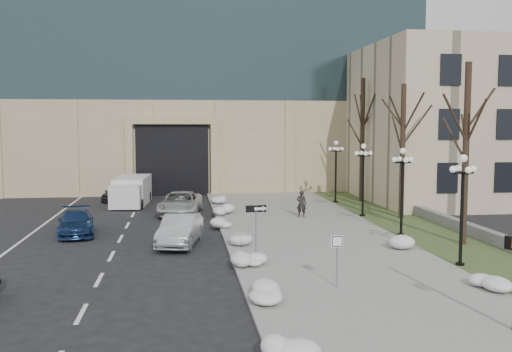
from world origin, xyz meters
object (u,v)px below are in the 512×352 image
at_px(car_d, 181,203).
at_px(lamppost_d, 336,163).
at_px(lamppost_b, 402,180).
at_px(lamppost_c, 363,170).
at_px(car_c, 76,222).
at_px(lamppost_a, 462,195).
at_px(pedestrian, 301,204).
at_px(car_b, 180,230).
at_px(box_truck, 131,191).
at_px(car_e, 116,193).
at_px(one_way_sign, 260,215).
at_px(keep_sign, 337,250).

relative_size(car_d, lamppost_d, 1.16).
distance_m(lamppost_b, lamppost_c, 6.50).
distance_m(car_c, lamppost_a, 19.90).
relative_size(car_c, pedestrian, 2.70).
bearing_deg(lamppost_c, lamppost_b, -90.00).
distance_m(pedestrian, lamppost_d, 7.99).
height_order(car_b, lamppost_d, lamppost_d).
distance_m(car_b, pedestrian, 10.32).
relative_size(car_c, box_truck, 0.69).
height_order(car_d, car_e, car_d).
bearing_deg(box_truck, lamppost_d, -0.98).
bearing_deg(car_e, one_way_sign, -58.82).
bearing_deg(lamppost_a, car_e, 125.61).
xyz_separation_m(car_d, lamppost_b, (11.66, -9.14, 2.31)).
bearing_deg(one_way_sign, pedestrian, 64.96).
relative_size(car_b, lamppost_d, 0.97).
xyz_separation_m(car_e, lamppost_b, (16.70, -16.81, 2.44)).
height_order(car_d, lamppost_b, lamppost_b).
height_order(lamppost_b, lamppost_d, same).
relative_size(car_b, car_e, 1.24).
relative_size(pedestrian, lamppost_c, 0.36).
distance_m(one_way_sign, lamppost_c, 13.87).
bearing_deg(car_b, car_c, 158.99).
bearing_deg(car_d, lamppost_d, 25.39).
height_order(lamppost_a, lamppost_d, same).
height_order(pedestrian, one_way_sign, one_way_sign).
distance_m(car_e, one_way_sign, 23.07).
bearing_deg(car_b, pedestrian, 53.36).
xyz_separation_m(car_d, box_truck, (-3.64, 5.24, 0.22)).
xyz_separation_m(car_b, keep_sign, (5.60, -8.59, 0.73)).
bearing_deg(box_truck, lamppost_a, -49.58).
relative_size(car_c, car_e, 1.23).
distance_m(lamppost_b, lamppost_d, 13.00).
bearing_deg(car_d, one_way_sign, -69.06).
distance_m(box_truck, lamppost_c, 17.34).
bearing_deg(keep_sign, box_truck, 115.94).
distance_m(pedestrian, one_way_sign, 11.87).
distance_m(car_b, lamppost_d, 18.01).
relative_size(car_c, keep_sign, 2.25).
bearing_deg(lamppost_c, car_d, 167.23).
bearing_deg(lamppost_d, car_c, -150.04).
distance_m(one_way_sign, keep_sign, 5.04).
relative_size(car_c, lamppost_c, 0.96).
relative_size(car_b, box_truck, 0.70).
bearing_deg(car_c, pedestrian, 5.22).
height_order(keep_sign, lamppost_c, lamppost_c).
relative_size(keep_sign, lamppost_d, 0.43).
distance_m(car_c, one_way_sign, 11.92).
bearing_deg(one_way_sign, car_e, 107.37).
relative_size(keep_sign, lamppost_a, 0.43).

